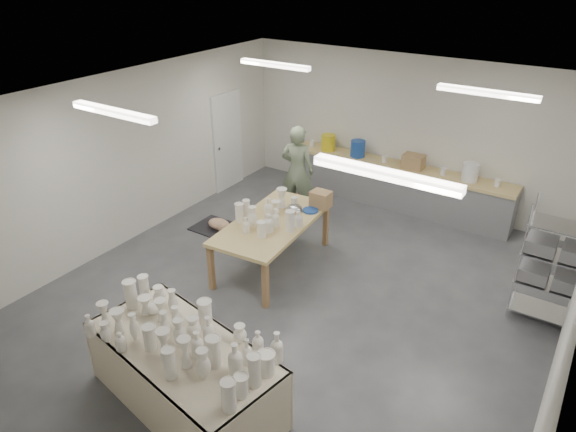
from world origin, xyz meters
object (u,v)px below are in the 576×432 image
Objects in this scene: drying_table at (185,370)px; work_table at (276,219)px; potter at (297,171)px; red_stool at (304,196)px.

drying_table reaches higher than work_table.
potter is (-1.53, 4.81, 0.44)m from drying_table.
potter is at bearing 107.63° from work_table.
potter reaches higher than drying_table.
work_table is at bearing -70.47° from red_stool.
potter reaches higher than work_table.
work_table is (-0.80, 3.02, 0.38)m from drying_table.
potter is 0.70m from red_stool.
drying_table is 5.07m from potter.
red_stool is at bearing -101.90° from potter.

